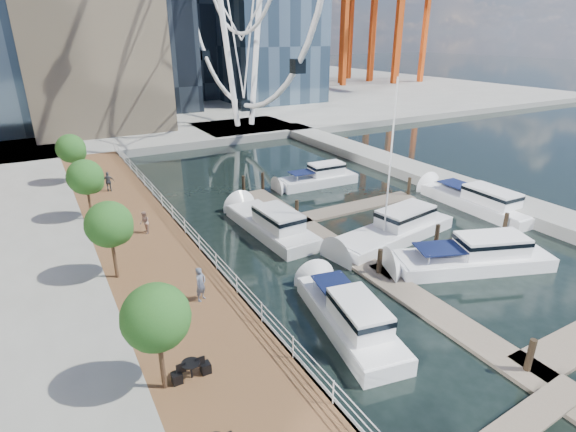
{
  "coord_description": "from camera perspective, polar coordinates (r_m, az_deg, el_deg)",
  "views": [
    {
      "loc": [
        -14.04,
        -10.51,
        14.05
      ],
      "look_at": [
        -0.69,
        12.93,
        3.0
      ],
      "focal_mm": 28.0,
      "sensor_mm": 36.0,
      "label": 1
    }
  ],
  "objects": [
    {
      "name": "pedestrian_near",
      "position": [
        24.0,
        -11.03,
        -8.49
      ],
      "size": [
        0.82,
        0.75,
        1.88
      ],
      "primitive_type": "imported",
      "rotation": [
        0.0,
        0.0,
        0.56
      ],
      "color": "#535B6F",
      "rests_on": "boardwalk"
    },
    {
      "name": "pedestrian_far",
      "position": [
        42.69,
        -21.83,
        4.08
      ],
      "size": [
        1.1,
        0.7,
        1.75
      ],
      "primitive_type": "imported",
      "rotation": [
        0.0,
        0.0,
        2.86
      ],
      "color": "#32373F",
      "rests_on": "boardwalk"
    },
    {
      "name": "yacht_foreground",
      "position": [
        31.46,
        22.13,
        -6.04
      ],
      "size": [
        11.42,
        6.68,
        2.15
      ],
      "primitive_type": null,
      "rotation": [
        0.0,
        0.0,
        1.21
      ],
      "color": "white",
      "rests_on": "ground"
    },
    {
      "name": "seawall",
      "position": [
        29.98,
        -10.88,
        -5.03
      ],
      "size": [
        0.25,
        60.0,
        1.0
      ],
      "primitive_type": "cube",
      "color": "#595954",
      "rests_on": "ground"
    },
    {
      "name": "moored_yachts",
      "position": [
        33.68,
        13.36,
        -3.03
      ],
      "size": [
        23.49,
        37.52,
        11.5
      ],
      "color": "white",
      "rests_on": "ground"
    },
    {
      "name": "pier",
      "position": [
        69.84,
        -5.5,
        10.98
      ],
      "size": [
        14.0,
        12.0,
        1.0
      ],
      "primitive_type": "cube",
      "color": "gray",
      "rests_on": "ground"
    },
    {
      "name": "street_trees",
      "position": [
        26.51,
        -21.78,
        -1.0
      ],
      "size": [
        2.6,
        42.6,
        4.6
      ],
      "color": "#3F2B1C",
      "rests_on": "ground"
    },
    {
      "name": "ground",
      "position": [
        22.47,
        19.11,
        -17.9
      ],
      "size": [
        520.0,
        520.0,
        0.0
      ],
      "primitive_type": "plane",
      "color": "black",
      "rests_on": "ground"
    },
    {
      "name": "railing",
      "position": [
        29.5,
        -11.21,
        -3.3
      ],
      "size": [
        0.1,
        60.0,
        1.05
      ],
      "primitive_type": null,
      "color": "white",
      "rests_on": "boardwalk"
    },
    {
      "name": "port_cranes",
      "position": [
        134.11,
        8.7,
        24.59
      ],
      "size": [
        40.0,
        52.0,
        38.0
      ],
      "color": "#D84C14",
      "rests_on": "ground"
    },
    {
      "name": "breakwater",
      "position": [
        47.68,
        17.74,
        4.69
      ],
      "size": [
        4.0,
        60.0,
        1.0
      ],
      "primitive_type": "cube",
      "color": "gray",
      "rests_on": "ground"
    },
    {
      "name": "land_far",
      "position": [
        114.19,
        -23.09,
        13.75
      ],
      "size": [
        200.0,
        114.0,
        1.0
      ],
      "primitive_type": "cube",
      "color": "gray",
      "rests_on": "ground"
    },
    {
      "name": "pedestrian_mid",
      "position": [
        32.71,
        -17.76,
        -0.82
      ],
      "size": [
        0.64,
        0.81,
        1.62
      ],
      "primitive_type": "imported",
      "rotation": [
        0.0,
        0.0,
        -1.61
      ],
      "color": "#8F6D63",
      "rests_on": "boardwalk"
    },
    {
      "name": "floating_docks",
      "position": [
        32.98,
        15.82,
        -2.9
      ],
      "size": [
        16.0,
        34.0,
        2.6
      ],
      "color": "#6D6051",
      "rests_on": "ground"
    },
    {
      "name": "boardwalk",
      "position": [
        29.32,
        -16.43,
        -6.25
      ],
      "size": [
        6.0,
        60.0,
        1.0
      ],
      "primitive_type": "cube",
      "color": "brown",
      "rests_on": "ground"
    }
  ]
}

